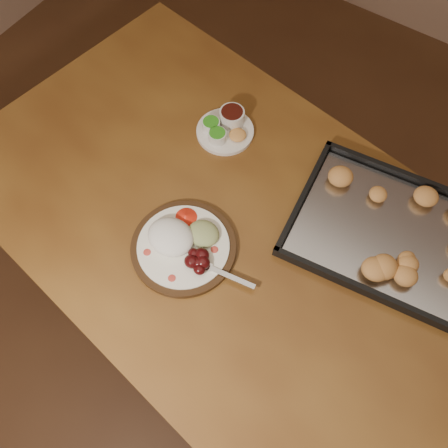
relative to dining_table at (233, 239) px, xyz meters
The scene contains 5 objects.
ground 0.68m from the dining_table, 45.15° to the right, with size 4.00×4.00×0.00m, color #52331C.
dining_table is the anchor object (origin of this frame).
dinner_plate 0.19m from the dining_table, 117.00° to the right, with size 0.34×0.26×0.06m.
condiment_saucer 0.32m from the dining_table, 127.71° to the left, with size 0.16×0.16×0.05m.
baking_tray 0.42m from the dining_table, 27.99° to the left, with size 0.54×0.43×0.05m.
Camera 1 is at (0.19, -0.39, 1.88)m, focal length 40.00 mm.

